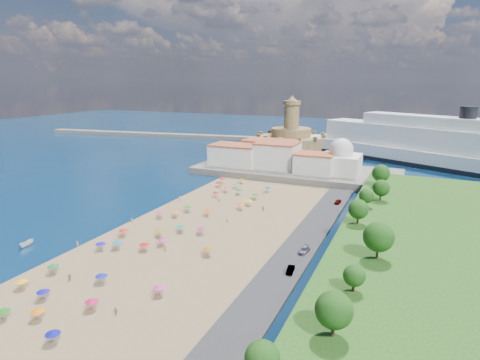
% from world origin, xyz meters
% --- Properties ---
extents(ground, '(700.00, 700.00, 0.00)m').
position_xyz_m(ground, '(0.00, 0.00, 0.00)').
color(ground, '#071938').
rests_on(ground, ground).
extents(terrace, '(90.00, 36.00, 3.00)m').
position_xyz_m(terrace, '(10.00, 73.00, 1.50)').
color(terrace, '#59544C').
rests_on(terrace, ground).
extents(jetty, '(18.00, 70.00, 2.40)m').
position_xyz_m(jetty, '(-12.00, 108.00, 1.20)').
color(jetty, '#59544C').
rests_on(jetty, ground).
extents(breakwater, '(199.03, 34.77, 2.60)m').
position_xyz_m(breakwater, '(-110.00, 153.00, 1.30)').
color(breakwater, '#59544C').
rests_on(breakwater, ground).
extents(waterfront_buildings, '(57.00, 29.00, 11.00)m').
position_xyz_m(waterfront_buildings, '(-3.05, 73.64, 7.88)').
color(waterfront_buildings, silver).
rests_on(waterfront_buildings, terrace).
extents(domed_building, '(16.00, 16.00, 15.00)m').
position_xyz_m(domed_building, '(30.00, 71.00, 8.97)').
color(domed_building, silver).
rests_on(domed_building, terrace).
extents(fortress, '(40.00, 40.00, 32.40)m').
position_xyz_m(fortress, '(-12.00, 138.00, 6.68)').
color(fortress, olive).
rests_on(fortress, ground).
extents(cruise_ship, '(132.46, 77.15, 29.92)m').
position_xyz_m(cruise_ship, '(62.44, 120.47, 8.86)').
color(cruise_ship, black).
rests_on(cruise_ship, ground).
extents(beach_parasols, '(31.65, 115.35, 2.20)m').
position_xyz_m(beach_parasols, '(-2.07, -10.81, 2.15)').
color(beach_parasols, gray).
rests_on(beach_parasols, beach).
extents(beachgoers, '(34.37, 90.23, 1.80)m').
position_xyz_m(beachgoers, '(-1.00, 2.29, 1.11)').
color(beachgoers, tan).
rests_on(beachgoers, beach).
extents(parked_cars, '(2.34, 58.94, 1.36)m').
position_xyz_m(parked_cars, '(36.00, 2.27, 1.37)').
color(parked_cars, gray).
rests_on(parked_cars, promenade).
extents(hillside_trees, '(14.50, 107.85, 7.94)m').
position_xyz_m(hillside_trees, '(49.47, -3.54, 10.16)').
color(hillside_trees, '#382314').
rests_on(hillside_trees, hillside).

